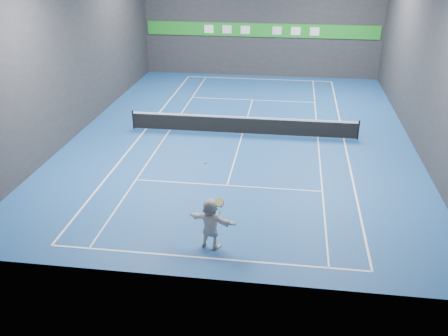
# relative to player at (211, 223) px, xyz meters

# --- Properties ---
(ground) EXTENTS (26.00, 26.00, 0.00)m
(ground) POSITION_rel_player_xyz_m (-0.07, 11.17, -0.94)
(ground) COLOR navy
(ground) RESTS_ON ground
(wall_back) EXTENTS (18.00, 0.10, 9.00)m
(wall_back) POSITION_rel_player_xyz_m (-0.07, 24.17, 3.56)
(wall_back) COLOR #27272A
(wall_back) RESTS_ON ground
(wall_front) EXTENTS (18.00, 0.10, 9.00)m
(wall_front) POSITION_rel_player_xyz_m (-0.07, -1.83, 3.56)
(wall_front) COLOR #27272A
(wall_front) RESTS_ON ground
(wall_left) EXTENTS (0.10, 26.00, 9.00)m
(wall_left) POSITION_rel_player_xyz_m (-9.07, 11.17, 3.56)
(wall_left) COLOR #27272A
(wall_left) RESTS_ON ground
(wall_right) EXTENTS (0.10, 26.00, 9.00)m
(wall_right) POSITION_rel_player_xyz_m (8.93, 11.17, 3.56)
(wall_right) COLOR #27272A
(wall_right) RESTS_ON ground
(baseline_near) EXTENTS (10.98, 0.08, 0.01)m
(baseline_near) POSITION_rel_player_xyz_m (-0.07, -0.72, -0.94)
(baseline_near) COLOR white
(baseline_near) RESTS_ON ground
(baseline_far) EXTENTS (10.98, 0.08, 0.01)m
(baseline_far) POSITION_rel_player_xyz_m (-0.07, 23.06, -0.94)
(baseline_far) COLOR white
(baseline_far) RESTS_ON ground
(sideline_doubles_left) EXTENTS (0.08, 23.78, 0.01)m
(sideline_doubles_left) POSITION_rel_player_xyz_m (-5.56, 11.17, -0.94)
(sideline_doubles_left) COLOR white
(sideline_doubles_left) RESTS_ON ground
(sideline_doubles_right) EXTENTS (0.08, 23.78, 0.01)m
(sideline_doubles_right) POSITION_rel_player_xyz_m (5.42, 11.17, -0.94)
(sideline_doubles_right) COLOR white
(sideline_doubles_right) RESTS_ON ground
(sideline_singles_left) EXTENTS (0.06, 23.78, 0.01)m
(sideline_singles_left) POSITION_rel_player_xyz_m (-4.18, 11.17, -0.94)
(sideline_singles_left) COLOR white
(sideline_singles_left) RESTS_ON ground
(sideline_singles_right) EXTENTS (0.06, 23.78, 0.01)m
(sideline_singles_right) POSITION_rel_player_xyz_m (4.04, 11.17, -0.94)
(sideline_singles_right) COLOR white
(sideline_singles_right) RESTS_ON ground
(service_line_near) EXTENTS (8.23, 0.06, 0.01)m
(service_line_near) POSITION_rel_player_xyz_m (-0.07, 4.77, -0.94)
(service_line_near) COLOR white
(service_line_near) RESTS_ON ground
(service_line_far) EXTENTS (8.23, 0.06, 0.01)m
(service_line_far) POSITION_rel_player_xyz_m (-0.07, 17.57, -0.94)
(service_line_far) COLOR white
(service_line_far) RESTS_ON ground
(center_service_line) EXTENTS (0.06, 12.80, 0.01)m
(center_service_line) POSITION_rel_player_xyz_m (-0.07, 11.17, -0.94)
(center_service_line) COLOR white
(center_service_line) RESTS_ON ground
(player) EXTENTS (1.83, 1.01, 1.88)m
(player) POSITION_rel_player_xyz_m (0.00, 0.00, 0.00)
(player) COLOR silver
(player) RESTS_ON ground
(tennis_ball) EXTENTS (0.07, 0.07, 0.07)m
(tennis_ball) POSITION_rel_player_xyz_m (-0.15, 0.08, 2.21)
(tennis_ball) COLOR yellow
(tennis_ball) RESTS_ON player
(tennis_net) EXTENTS (12.50, 0.10, 1.07)m
(tennis_net) POSITION_rel_player_xyz_m (-0.07, 11.17, -0.40)
(tennis_net) COLOR black
(tennis_net) RESTS_ON ground
(sponsor_banner) EXTENTS (17.64, 0.11, 1.00)m
(sponsor_banner) POSITION_rel_player_xyz_m (-0.07, 24.10, 2.56)
(sponsor_banner) COLOR #1F8E24
(sponsor_banner) RESTS_ON wall_back
(tennis_racket) EXTENTS (0.40, 0.32, 0.64)m
(tennis_racket) POSITION_rel_player_xyz_m (0.31, 0.05, 0.74)
(tennis_racket) COLOR red
(tennis_racket) RESTS_ON player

